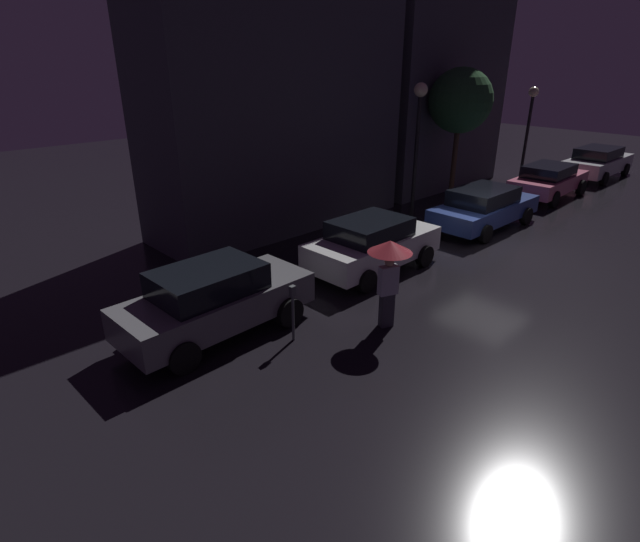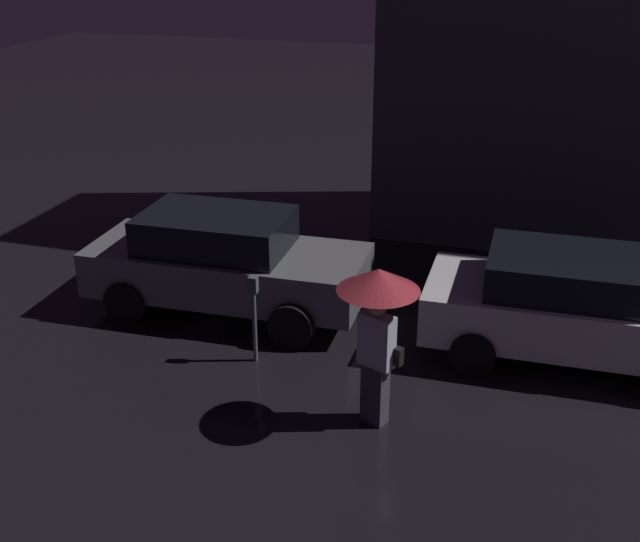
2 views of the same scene
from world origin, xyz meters
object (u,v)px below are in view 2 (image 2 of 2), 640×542
object	(u,v)px
parked_car_white	(573,305)
parking_meter	(254,310)
parked_car_grey	(225,261)
pedestrian_with_umbrella	(378,306)

from	to	relation	value
parked_car_white	parking_meter	xyz separation A→B (m)	(-4.08, -1.40, 0.01)
parked_car_grey	parked_car_white	bearing A→B (deg)	-1.33
parked_car_white	pedestrian_with_umbrella	world-z (taller)	pedestrian_with_umbrella
pedestrian_with_umbrella	parking_meter	xyz separation A→B (m)	(-1.89, 0.94, -0.77)
parked_car_white	parking_meter	distance (m)	4.31
pedestrian_with_umbrella	parked_car_white	bearing A→B (deg)	-111.79
parked_car_grey	parked_car_white	distance (m)	5.08
parked_car_white	pedestrian_with_umbrella	xyz separation A→B (m)	(-2.19, -2.34, 0.78)
pedestrian_with_umbrella	parking_meter	world-z (taller)	pedestrian_with_umbrella
parked_car_grey	pedestrian_with_umbrella	distance (m)	3.77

